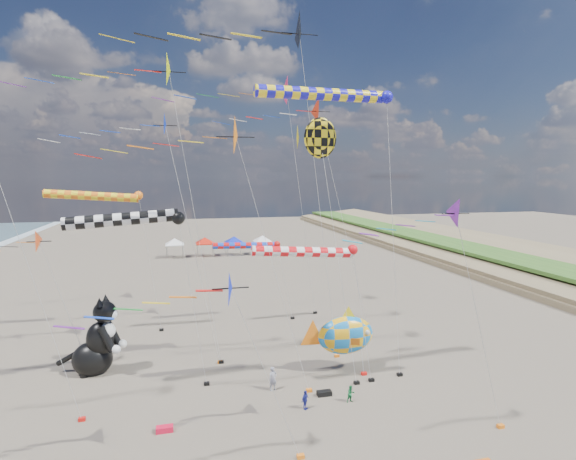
% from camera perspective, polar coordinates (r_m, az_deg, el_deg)
% --- Properties ---
extents(delta_kite_1, '(12.98, 2.39, 21.59)m').
position_cam_1_polar(delta_kite_1, '(32.40, -17.66, 18.07)').
color(delta_kite_1, '#D0E60A').
rests_on(delta_kite_1, ground).
extents(delta_kite_2, '(12.20, 2.40, 20.27)m').
position_cam_1_polar(delta_kite_2, '(39.19, 4.00, 14.41)').
color(delta_kite_2, red).
rests_on(delta_kite_2, ground).
extents(delta_kite_3, '(10.39, 1.77, 18.06)m').
position_cam_1_polar(delta_kite_3, '(31.89, -17.13, 12.20)').
color(delta_kite_3, '#1230BC').
rests_on(delta_kite_3, ground).
extents(delta_kite_4, '(9.12, 1.60, 12.72)m').
position_cam_1_polar(delta_kite_4, '(22.95, 17.58, 1.29)').
color(delta_kite_4, purple).
rests_on(delta_kite_4, ground).
extents(delta_kite_5, '(9.63, 1.81, 9.67)m').
position_cam_1_polar(delta_kite_5, '(20.27, -9.57, -8.15)').
color(delta_kite_5, '#0F23DD').
rests_on(delta_kite_5, ground).
extents(delta_kite_6, '(8.41, 1.71, 10.18)m').
position_cam_1_polar(delta_kite_6, '(34.65, -30.01, -1.83)').
color(delta_kite_6, '#EC4E1B').
rests_on(delta_kite_6, ground).
extents(delta_kite_7, '(14.85, 2.86, 24.53)m').
position_cam_1_polar(delta_kite_7, '(32.93, -0.48, 23.13)').
color(delta_kite_7, black).
rests_on(delta_kite_7, ground).
extents(delta_kite_8, '(14.76, 3.10, 23.15)m').
position_cam_1_polar(delta_kite_8, '(43.24, -1.39, 17.18)').
color(delta_kite_8, '#E72254').
rests_on(delta_kite_8, ground).
extents(delta_kite_9, '(11.96, 2.44, 17.13)m').
position_cam_1_polar(delta_kite_9, '(26.21, -6.98, 11.25)').
color(delta_kite_9, orange).
rests_on(delta_kite_9, ground).
extents(windsock_0, '(8.18, 0.66, 9.29)m').
position_cam_1_polar(windsock_0, '(27.88, 2.68, -2.88)').
color(windsock_0, red).
rests_on(windsock_0, ground).
extents(windsock_1, '(7.64, 0.61, 7.62)m').
position_cam_1_polar(windsock_1, '(41.36, -4.97, -2.03)').
color(windsock_1, red).
rests_on(windsock_1, ground).
extents(windsock_2, '(8.26, 0.82, 11.44)m').
position_cam_1_polar(windsock_2, '(28.69, -19.50, 1.21)').
color(windsock_2, black).
rests_on(windsock_2, ground).
extents(windsock_3, '(10.14, 0.79, 18.94)m').
position_cam_1_polar(windsock_3, '(28.59, 5.26, 16.61)').
color(windsock_3, '#1714C9').
rests_on(windsock_3, ground).
extents(windsock_4, '(9.01, 0.75, 12.37)m').
position_cam_1_polar(windsock_4, '(40.48, -23.08, 3.92)').
color(windsock_4, orange).
rests_on(windsock_4, ground).
extents(angelfish_kite, '(3.74, 3.02, 17.39)m').
position_cam_1_polar(angelfish_kite, '(29.66, 3.76, 11.35)').
color(angelfish_kite, yellow).
rests_on(angelfish_kite, ground).
extents(cat_inflatable, '(4.51, 3.15, 5.52)m').
position_cam_1_polar(cat_inflatable, '(34.44, -23.19, -12.08)').
color(cat_inflatable, black).
rests_on(cat_inflatable, ground).
extents(fish_inflatable, '(5.42, 2.16, 4.66)m').
position_cam_1_polar(fish_inflatable, '(32.39, 7.24, -13.08)').
color(fish_inflatable, blue).
rests_on(fish_inflatable, ground).
extents(person_adult, '(0.65, 0.53, 1.54)m').
position_cam_1_polar(person_adult, '(30.15, -1.93, -18.35)').
color(person_adult, gray).
rests_on(person_adult, ground).
extents(child_green, '(0.57, 0.47, 1.05)m').
position_cam_1_polar(child_green, '(29.11, 7.99, -19.91)').
color(child_green, '#1B7A3C').
rests_on(child_green, ground).
extents(child_blue, '(0.69, 0.64, 1.13)m').
position_cam_1_polar(child_blue, '(28.14, 2.19, -20.76)').
color(child_blue, navy).
rests_on(child_blue, ground).
extents(kite_bag_1, '(0.90, 0.44, 0.30)m').
position_cam_1_polar(kite_bag_1, '(29.86, 4.62, -19.95)').
color(kite_bag_1, black).
rests_on(kite_bag_1, ground).
extents(kite_bag_2, '(0.90, 0.44, 0.30)m').
position_cam_1_polar(kite_bag_2, '(27.09, -15.40, -23.19)').
color(kite_bag_2, red).
rests_on(kite_bag_2, ground).
extents(kite_bag_3, '(0.90, 0.44, 0.30)m').
position_cam_1_polar(kite_bag_3, '(39.35, 7.38, -13.22)').
color(kite_bag_3, '#1535D8').
rests_on(kite_bag_3, ground).
extents(tent_row, '(19.20, 4.20, 3.80)m').
position_cam_1_polar(tent_row, '(77.86, -8.69, -0.97)').
color(tent_row, white).
rests_on(tent_row, ground).
extents(parked_car, '(3.85, 1.78, 1.28)m').
position_cam_1_polar(parked_car, '(79.18, 2.67, -2.61)').
color(parked_car, '#26262D').
rests_on(parked_car, ground).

